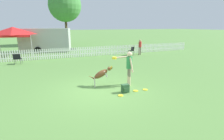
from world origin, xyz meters
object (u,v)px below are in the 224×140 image
object	(u,v)px
frisbee_near_handler	(145,90)
folding_chair_center	(17,58)
spectator_standing	(140,46)
handler_person	(128,64)
leaping_dog	(102,74)
backpack_on_grass	(125,88)
frisbee_near_dog	(121,95)
folding_chair_blue_left	(132,50)
tree_left_grove	(65,5)
frisbee_midfield	(136,91)
equipment_trailer	(46,40)
canopy_tent_main	(13,32)

from	to	relation	value
frisbee_near_handler	folding_chair_center	bearing A→B (deg)	124.63
spectator_standing	handler_person	bearing A→B (deg)	46.80
handler_person	folding_chair_center	size ratio (longest dim) A/B	2.06
folding_chair_center	handler_person	bearing A→B (deg)	134.98
leaping_dog	backpack_on_grass	distance (m)	1.40
backpack_on_grass	frisbee_near_dog	bearing A→B (deg)	-143.05
folding_chair_blue_left	tree_left_grove	world-z (taller)	tree_left_grove
folding_chair_center	spectator_standing	distance (m)	10.70
folding_chair_blue_left	frisbee_midfield	bearing A→B (deg)	42.61
handler_person	leaping_dog	xyz separation A→B (m)	(-1.23, 0.34, -0.41)
equipment_trailer	leaping_dog	bearing A→B (deg)	-67.05
handler_person	folding_chair_center	xyz separation A→B (m)	(-5.32, 7.37, -0.55)
frisbee_near_handler	folding_chair_center	xyz separation A→B (m)	(-5.72, 8.28, 0.46)
handler_person	tree_left_grove	bearing A→B (deg)	14.77
frisbee_near_handler	backpack_on_grass	bearing A→B (deg)	174.83
frisbee_near_handler	equipment_trailer	world-z (taller)	equipment_trailer
backpack_on_grass	folding_chair_center	distance (m)	9.48
tree_left_grove	backpack_on_grass	bearing A→B (deg)	-92.58
frisbee_near_dog	tree_left_grove	world-z (taller)	tree_left_grove
leaping_dog	equipment_trailer	size ratio (longest dim) A/B	0.19
frisbee_near_handler	spectator_standing	size ratio (longest dim) A/B	0.15
folding_chair_center	canopy_tent_main	xyz separation A→B (m)	(-0.49, 4.41, 1.78)
spectator_standing	equipment_trailer	world-z (taller)	equipment_trailer
canopy_tent_main	tree_left_grove	world-z (taller)	tree_left_grove
folding_chair_blue_left	canopy_tent_main	size ratio (longest dim) A/B	0.28
folding_chair_center	frisbee_near_dog	bearing A→B (deg)	126.65
canopy_tent_main	spectator_standing	size ratio (longest dim) A/B	2.01
canopy_tent_main	handler_person	bearing A→B (deg)	-63.71
handler_person	folding_chair_blue_left	distance (m)	8.93
frisbee_near_dog	folding_chair_center	bearing A→B (deg)	117.51
frisbee_midfield	spectator_standing	size ratio (longest dim) A/B	0.15
frisbee_near_handler	folding_chair_center	size ratio (longest dim) A/B	0.28
frisbee_midfield	tree_left_grove	distance (m)	21.96
frisbee_near_dog	frisbee_midfield	world-z (taller)	same
handler_person	spectator_standing	size ratio (longest dim) A/B	1.09
handler_person	canopy_tent_main	distance (m)	13.20
backpack_on_grass	spectator_standing	size ratio (longest dim) A/B	0.24
handler_person	leaping_dog	bearing A→B (deg)	90.55
frisbee_midfield	folding_chair_blue_left	distance (m)	9.73
frisbee_near_handler	tree_left_grove	bearing A→B (deg)	90.02
frisbee_near_dog	tree_left_grove	distance (m)	22.21
leaping_dog	frisbee_near_dog	xyz separation A→B (m)	(0.31, -1.42, -0.60)
frisbee_near_handler	spectator_standing	world-z (taller)	spectator_standing
backpack_on_grass	tree_left_grove	bearing A→B (deg)	87.42
frisbee_near_handler	canopy_tent_main	size ratio (longest dim) A/B	0.07
handler_person	frisbee_near_dog	distance (m)	1.75
frisbee_near_dog	backpack_on_grass	bearing A→B (deg)	36.95
folding_chair_blue_left	spectator_standing	size ratio (longest dim) A/B	0.56
folding_chair_center	tree_left_grove	distance (m)	15.10
backpack_on_grass	tree_left_grove	world-z (taller)	tree_left_grove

